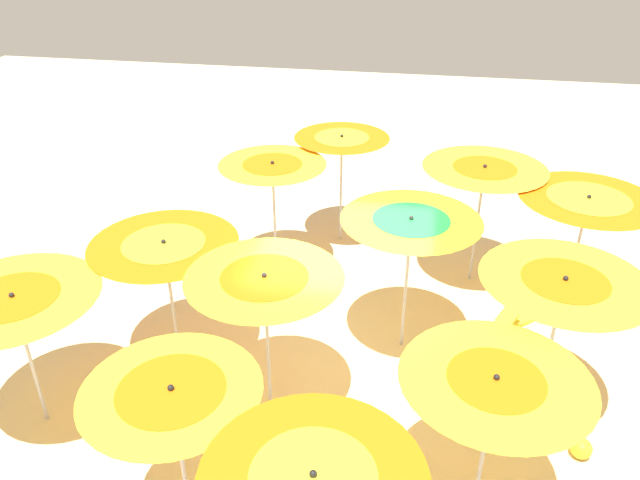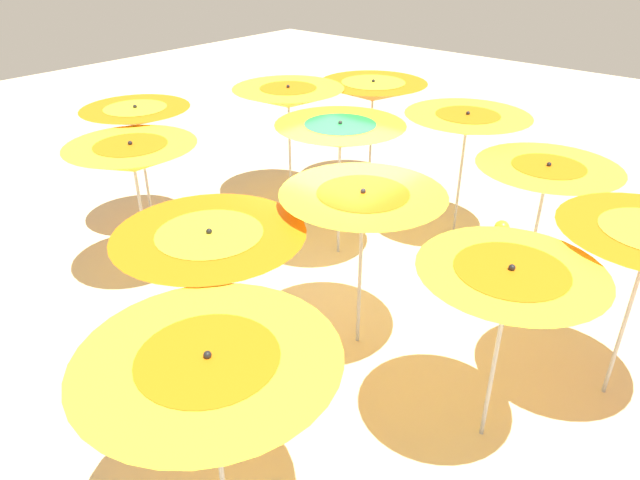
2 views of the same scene
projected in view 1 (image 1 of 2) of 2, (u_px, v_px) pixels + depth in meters
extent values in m
cube|color=beige|center=(343.00, 368.00, 10.18)|extent=(37.67, 37.67, 0.04)
sphere|color=black|center=(313.00, 474.00, 5.40)|extent=(0.07, 0.07, 0.07)
cylinder|color=#B2B2B7|center=(483.00, 453.00, 7.37)|extent=(0.05, 0.05, 1.99)
cone|color=yellow|center=(494.00, 390.00, 6.88)|extent=(2.15, 2.15, 0.31)
cone|color=orange|center=(495.00, 384.00, 6.84)|extent=(1.08, 1.08, 0.15)
sphere|color=black|center=(497.00, 377.00, 6.79)|extent=(0.07, 0.07, 0.07)
cylinder|color=#B2B2B7|center=(548.00, 355.00, 8.78)|extent=(0.05, 0.05, 2.16)
cone|color=yellow|center=(563.00, 292.00, 8.25)|extent=(2.24, 2.24, 0.37)
cone|color=orange|center=(564.00, 286.00, 8.21)|extent=(1.14, 1.14, 0.19)
sphere|color=black|center=(566.00, 278.00, 8.15)|extent=(0.07, 0.07, 0.07)
cylinder|color=#B2B2B7|center=(573.00, 264.00, 10.91)|extent=(0.05, 0.05, 2.16)
cone|color=orange|center=(586.00, 209.00, 10.38)|extent=(2.29, 2.29, 0.40)
cone|color=yellow|center=(587.00, 204.00, 10.34)|extent=(1.35, 1.35, 0.24)
sphere|color=black|center=(589.00, 197.00, 10.27)|extent=(0.07, 0.07, 0.07)
cylinder|color=#B2B2B7|center=(184.00, 472.00, 7.08)|extent=(0.05, 0.05, 2.06)
cone|color=yellow|center=(173.00, 405.00, 6.57)|extent=(1.92, 1.92, 0.43)
cone|color=orange|center=(172.00, 399.00, 6.53)|extent=(1.15, 1.15, 0.26)
sphere|color=black|center=(171.00, 388.00, 6.45)|extent=(0.07, 0.07, 0.07)
cylinder|color=#B2B2B7|center=(268.00, 351.00, 8.85)|extent=(0.05, 0.05, 2.18)
cone|color=yellow|center=(265.00, 287.00, 8.32)|extent=(2.14, 2.14, 0.31)
cone|color=orange|center=(265.00, 282.00, 8.28)|extent=(1.18, 1.18, 0.17)
sphere|color=black|center=(264.00, 275.00, 8.23)|extent=(0.07, 0.07, 0.07)
cylinder|color=#B2B2B7|center=(405.00, 291.00, 10.14)|extent=(0.05, 0.05, 2.21)
cone|color=yellow|center=(410.00, 231.00, 9.60)|extent=(2.18, 2.18, 0.40)
cone|color=#1E8C38|center=(411.00, 226.00, 9.55)|extent=(1.19, 1.19, 0.22)
sphere|color=black|center=(411.00, 218.00, 9.49)|extent=(0.07, 0.07, 0.07)
cylinder|color=#B2B2B7|center=(476.00, 231.00, 11.95)|extent=(0.05, 0.05, 2.20)
cone|color=yellow|center=(483.00, 178.00, 11.41)|extent=(2.26, 2.26, 0.41)
cone|color=orange|center=(484.00, 173.00, 11.36)|extent=(1.16, 1.16, 0.21)
sphere|color=black|center=(485.00, 166.00, 11.30)|extent=(0.07, 0.07, 0.07)
cylinder|color=#B2B2B7|center=(32.00, 366.00, 8.71)|extent=(0.05, 0.05, 1.99)
cone|color=yellow|center=(15.00, 308.00, 8.22)|extent=(2.27, 2.27, 0.35)
cone|color=orange|center=(14.00, 302.00, 8.18)|extent=(1.21, 1.21, 0.18)
sphere|color=black|center=(11.00, 295.00, 8.12)|extent=(0.07, 0.07, 0.07)
cylinder|color=#B2B2B7|center=(173.00, 307.00, 9.91)|extent=(0.05, 0.05, 2.02)
cone|color=orange|center=(165.00, 252.00, 9.41)|extent=(2.25, 2.25, 0.32)
cone|color=yellow|center=(164.00, 248.00, 9.38)|extent=(1.24, 1.24, 0.18)
sphere|color=black|center=(163.00, 242.00, 9.32)|extent=(0.07, 0.07, 0.07)
cylinder|color=#B2B2B7|center=(275.00, 224.00, 12.30)|extent=(0.05, 0.05, 2.10)
cone|color=yellow|center=(273.00, 175.00, 11.78)|extent=(2.04, 2.04, 0.45)
cone|color=orange|center=(273.00, 170.00, 11.73)|extent=(1.13, 1.13, 0.25)
sphere|color=black|center=(272.00, 163.00, 11.66)|extent=(0.07, 0.07, 0.07)
cylinder|color=#B2B2B7|center=(341.00, 194.00, 13.37)|extent=(0.05, 0.05, 2.22)
cone|color=orange|center=(342.00, 145.00, 12.83)|extent=(1.96, 1.96, 0.32)
cone|color=yellow|center=(342.00, 141.00, 12.79)|extent=(1.12, 1.12, 0.18)
sphere|color=black|center=(342.00, 136.00, 12.73)|extent=(0.07, 0.07, 0.07)
cube|color=#333338|center=(285.00, 281.00, 12.29)|extent=(0.86, 0.57, 0.14)
cube|color=#333338|center=(296.00, 275.00, 12.49)|extent=(0.86, 0.57, 0.14)
cube|color=white|center=(290.00, 273.00, 12.33)|extent=(1.01, 0.80, 0.10)
cube|color=white|center=(316.00, 278.00, 11.84)|extent=(0.50, 0.48, 0.30)
cube|color=silver|center=(525.00, 314.00, 11.32)|extent=(0.77, 0.69, 0.14)
cube|color=silver|center=(538.00, 323.00, 11.10)|extent=(0.77, 0.69, 0.14)
cube|color=yellow|center=(533.00, 313.00, 11.15)|extent=(0.95, 0.89, 0.10)
cube|color=yellow|center=(509.00, 316.00, 10.76)|extent=(0.45, 0.45, 0.32)
sphere|color=yellow|center=(581.00, 448.00, 8.51)|extent=(0.29, 0.29, 0.29)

